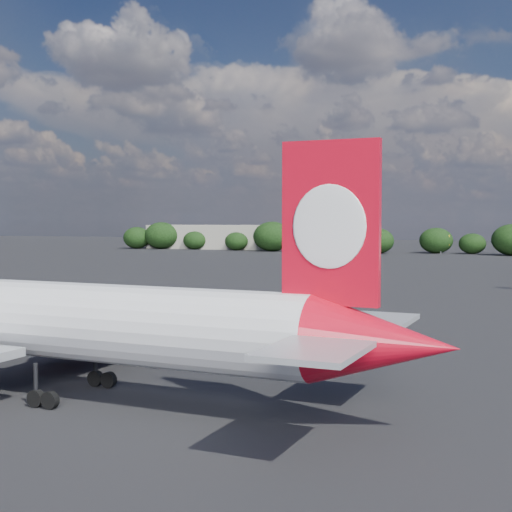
% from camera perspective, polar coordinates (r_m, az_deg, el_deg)
% --- Properties ---
extents(ground, '(500.00, 500.00, 0.00)m').
position_cam_1_polar(ground, '(97.35, 0.74, -3.11)').
color(ground, black).
rests_on(ground, ground).
extents(qantas_airliner, '(43.69, 41.56, 14.26)m').
position_cam_1_polar(qantas_airliner, '(43.44, -15.19, -5.16)').
color(qantas_airliner, white).
rests_on(qantas_airliner, ground).
extents(terminal_building, '(42.00, 16.00, 8.00)m').
position_cam_1_polar(terminal_building, '(243.56, -3.55, 1.54)').
color(terminal_building, gray).
rests_on(terminal_building, ground).
extents(highway_sign, '(6.00, 0.30, 4.50)m').
position_cam_1_polar(highway_sign, '(213.45, 6.38, 1.08)').
color(highway_sign, '#156925').
rests_on(highway_sign, ground).
extents(billboard_yellow, '(5.00, 0.30, 5.50)m').
position_cam_1_polar(billboard_yellow, '(214.46, 14.58, 1.21)').
color(billboard_yellow, yellow).
rests_on(billboard_yellow, ground).
extents(horizon_treeline, '(201.32, 16.55, 9.30)m').
position_cam_1_polar(horizon_treeline, '(215.79, 10.92, 1.29)').
color(horizon_treeline, black).
rests_on(horizon_treeline, ground).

